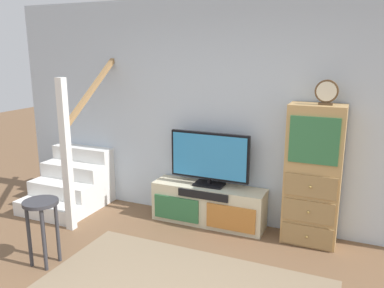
% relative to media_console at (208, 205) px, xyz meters
% --- Properties ---
extents(back_wall, '(6.40, 0.12, 2.70)m').
position_rel_media_console_xyz_m(back_wall, '(0.30, 0.27, 1.11)').
color(back_wall, silver).
rests_on(back_wall, ground_plane).
extents(media_console, '(1.39, 0.38, 0.49)m').
position_rel_media_console_xyz_m(media_console, '(0.00, 0.00, 0.00)').
color(media_console, beige).
rests_on(media_console, ground_plane).
extents(television, '(0.98, 0.22, 0.66)m').
position_rel_media_console_xyz_m(television, '(0.00, 0.02, 0.59)').
color(television, black).
rests_on(television, media_console).
extents(side_cabinet, '(0.58, 0.38, 1.55)m').
position_rel_media_console_xyz_m(side_cabinet, '(1.20, 0.01, 0.53)').
color(side_cabinet, tan).
rests_on(side_cabinet, ground_plane).
extents(desk_clock, '(0.23, 0.08, 0.26)m').
position_rel_media_console_xyz_m(desk_clock, '(1.27, -0.00, 1.43)').
color(desk_clock, '#4C3823').
rests_on(desk_clock, side_cabinet).
extents(staircase, '(1.00, 1.36, 2.20)m').
position_rel_media_console_xyz_m(staircase, '(-1.94, 0.01, 0.13)').
color(staircase, white).
rests_on(staircase, ground_plane).
extents(bar_stool_near, '(0.34, 0.34, 0.67)m').
position_rel_media_console_xyz_m(bar_stool_near, '(-1.16, -1.52, 0.26)').
color(bar_stool_near, '#333338').
rests_on(bar_stool_near, ground_plane).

